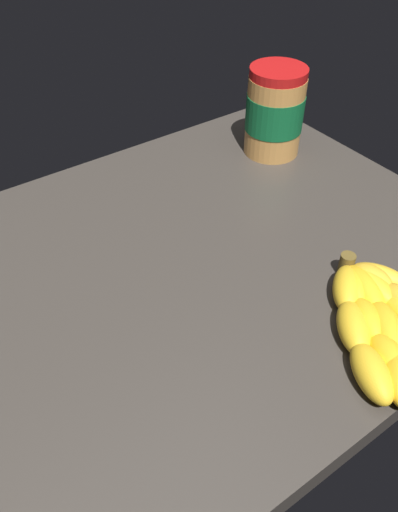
# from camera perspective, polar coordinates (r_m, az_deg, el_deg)

# --- Properties ---
(ground_plane) EXTENTS (0.89, 0.63, 0.03)m
(ground_plane) POSITION_cam_1_polar(r_m,az_deg,el_deg) (0.70, -3.33, -2.66)
(ground_plane) COLOR #38332D
(banana_bunch) EXTENTS (0.21, 0.23, 0.04)m
(banana_bunch) POSITION_cam_1_polar(r_m,az_deg,el_deg) (0.65, 20.55, -6.33)
(banana_bunch) COLOR yellow
(banana_bunch) RESTS_ON ground_plane
(peanut_butter_jar) EXTENTS (0.10, 0.10, 0.15)m
(peanut_butter_jar) POSITION_cam_1_polar(r_m,az_deg,el_deg) (0.91, 8.45, 15.65)
(peanut_butter_jar) COLOR #BF8442
(peanut_butter_jar) RESTS_ON ground_plane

